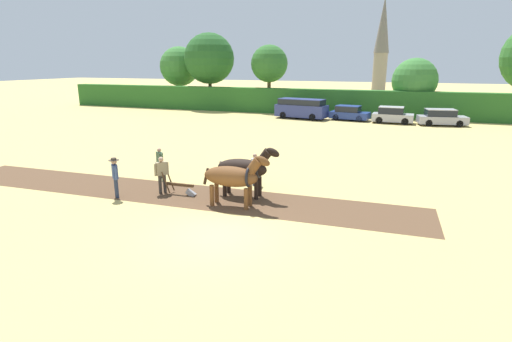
% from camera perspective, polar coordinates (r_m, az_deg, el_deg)
% --- Properties ---
extents(ground_plane, '(240.00, 240.00, 0.00)m').
position_cam_1_polar(ground_plane, '(13.85, -5.50, -9.04)').
color(ground_plane, tan).
extents(plowed_furrow_strip, '(22.87, 3.95, 0.01)m').
position_cam_1_polar(plowed_furrow_strip, '(18.51, -12.70, -3.04)').
color(plowed_furrow_strip, brown).
rests_on(plowed_furrow_strip, ground).
extents(hedgerow, '(74.55, 1.46, 2.86)m').
position_cam_1_polar(hedgerow, '(45.59, 13.39, 9.41)').
color(hedgerow, '#286023').
rests_on(hedgerow, ground).
extents(tree_far_left, '(5.26, 5.26, 7.88)m').
position_cam_1_polar(tree_far_left, '(57.01, -10.88, 14.45)').
color(tree_far_left, '#4C3823').
rests_on(tree_far_left, ground).
extents(tree_left, '(6.36, 6.36, 9.43)m').
position_cam_1_polar(tree_left, '(53.08, -6.69, 15.66)').
color(tree_left, '#423323').
rests_on(tree_left, ground).
extents(tree_center_left, '(4.41, 4.41, 7.82)m').
position_cam_1_polar(tree_center_left, '(49.54, 1.91, 15.04)').
color(tree_center_left, brown).
rests_on(tree_center_left, ground).
extents(tree_center, '(4.71, 4.71, 6.23)m').
position_cam_1_polar(tree_center, '(46.80, 21.72, 11.90)').
color(tree_center, '#423323').
rests_on(tree_center, ground).
extents(church_spire, '(2.50, 2.50, 16.24)m').
position_cam_1_polar(church_spire, '(72.62, 17.51, 16.71)').
color(church_spire, gray).
rests_on(church_spire, ground).
extents(draft_horse_lead_left, '(2.93, 0.96, 2.26)m').
position_cam_1_polar(draft_horse_lead_left, '(16.06, -3.26, -0.81)').
color(draft_horse_lead_left, brown).
rests_on(draft_horse_lead_left, ground).
extents(draft_horse_lead_right, '(2.95, 0.96, 2.33)m').
position_cam_1_polar(draft_horse_lead_right, '(17.26, -1.64, 0.37)').
color(draft_horse_lead_right, black).
rests_on(draft_horse_lead_right, ground).
extents(plow, '(1.57, 0.48, 1.13)m').
position_cam_1_polar(plow, '(18.01, -10.45, -2.38)').
color(plow, '#4C331E').
rests_on(plow, ground).
extents(farmer_at_plow, '(0.45, 0.56, 1.66)m').
position_cam_1_polar(farmer_at_plow, '(18.28, -13.32, -0.16)').
color(farmer_at_plow, '#38332D').
rests_on(farmer_at_plow, ground).
extents(farmer_beside_team, '(0.25, 0.63, 1.55)m').
position_cam_1_polar(farmer_beside_team, '(18.97, -0.15, 0.56)').
color(farmer_beside_team, '#28334C').
rests_on(farmer_beside_team, ground).
extents(farmer_onlooker_left, '(0.52, 0.49, 1.76)m').
position_cam_1_polar(farmer_onlooker_left, '(18.22, -19.49, -0.43)').
color(farmer_onlooker_left, '#28334C').
rests_on(farmer_onlooker_left, ground).
extents(farmer_onlooker_right, '(0.54, 0.42, 1.54)m').
position_cam_1_polar(farmer_onlooker_right, '(20.81, -13.58, 1.44)').
color(farmer_onlooker_right, '#38332D').
rests_on(farmer_onlooker_right, ground).
extents(parked_van, '(5.65, 2.92, 2.07)m').
position_cam_1_polar(parked_van, '(42.75, 6.50, 8.88)').
color(parked_van, navy).
rests_on(parked_van, ground).
extents(parked_car_left, '(4.11, 2.33, 1.49)m').
position_cam_1_polar(parked_car_left, '(42.35, 13.18, 8.04)').
color(parked_car_left, navy).
rests_on(parked_car_left, ground).
extents(parked_car_center_left, '(3.87, 1.95, 1.59)m').
position_cam_1_polar(parked_car_center_left, '(41.42, 18.88, 7.54)').
color(parked_car_center_left, '#A8A8B2').
rests_on(parked_car_center_left, ground).
extents(parked_car_center, '(4.55, 2.56, 1.53)m').
position_cam_1_polar(parked_car_center, '(41.59, 24.97, 6.93)').
color(parked_car_center, '#9E9EA8').
rests_on(parked_car_center, ground).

